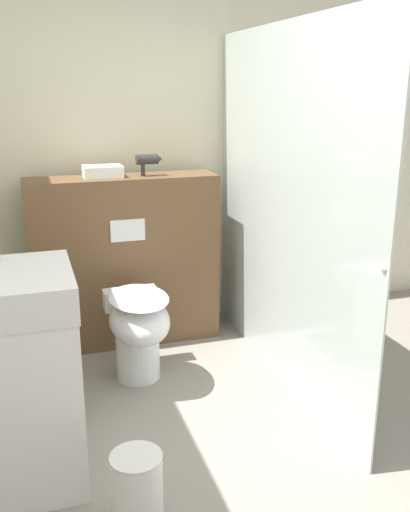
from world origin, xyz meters
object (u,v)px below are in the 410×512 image
Objects in this scene: toilet at (138,327)px; sink_vanity at (9,380)px; waste_bin at (137,492)px; hair_drier at (148,160)px.

sink_vanity reaches higher than toilet.
toilet is 1.21m from waste_bin.
toilet is 1.09m from hair_drier.
hair_drier is 0.51× the size of waste_bin.
waste_bin is at bearing -46.30° from sink_vanity.
toilet reaches higher than waste_bin.
waste_bin is (-0.25, -1.17, -0.18)m from toilet.
toilet is at bearing -110.12° from hair_drier.
hair_drier is at bearing 54.53° from sink_vanity.
hair_drier is 2.10m from waste_bin.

